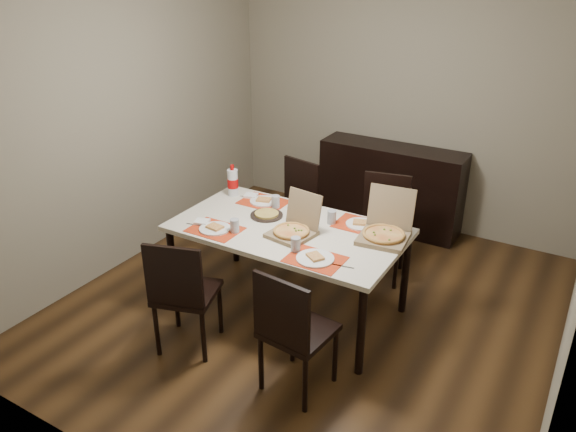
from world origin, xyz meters
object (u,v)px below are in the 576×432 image
Objects in this scene: sideboard at (390,187)px; dip_bowl at (310,218)px; dining_table at (288,235)px; chair_far_left at (293,205)px; chair_near_left at (182,291)px; soda_bottle at (233,182)px; chair_far_right at (383,222)px; pizza_box_center at (294,229)px; chair_near_right at (292,328)px.

sideboard is 1.72m from dip_bowl.
dining_table is 1.00m from chair_far_left.
dining_table is at bearing 66.07° from chair_near_left.
chair_far_right is at bearing 28.24° from soda_bottle.
dining_table is 1.94× the size of chair_near_left.
chair_far_left is 1.14m from pizza_box_center.
chair_near_right is at bearing -42.09° from soda_bottle.
chair_far_right is (0.29, -0.95, 0.06)m from sideboard.
sideboard is 1.19m from chair_far_left.
pizza_box_center reaches higher than chair_far_right.
sideboard is at bearing 106.95° from chair_far_right.
soda_bottle is (-1.18, -0.63, 0.36)m from chair_far_right.
sideboard is 1.00m from chair_far_right.
soda_bottle is at bearing 172.95° from dip_bowl.
chair_far_left is at bearing -119.92° from sideboard.
chair_near_left is (-0.52, -2.75, 0.06)m from sideboard.
chair_near_right is at bearing -57.97° from dining_table.
chair_far_left is at bearing 92.50° from chair_near_left.
soda_bottle is (-0.83, 0.10, 0.10)m from dip_bowl.
chair_near_left and chair_far_left have the same top height.
chair_far_right is at bearing 72.25° from pizza_box_center.
sideboard is 1.87m from soda_bottle.
sideboard is 2.76m from chair_near_right.
dip_bowl is (-0.44, 1.05, 0.26)m from chair_near_right.
sideboard reaches higher than dip_bowl.
chair_near_right is (0.90, 0.02, 0.00)m from chair_near_left.
soda_bottle is (-0.75, 0.31, 0.19)m from dining_table.
chair_far_left is (-0.97, 1.70, 0.00)m from chair_near_right.
soda_bottle is (-0.30, -0.56, 0.36)m from chair_far_left.
sideboard is 1.61× the size of chair_near_right.
chair_near_right and chair_far_left have the same top height.
soda_bottle reaches higher than chair_far_right.
dining_table is 1.94× the size of chair_far_right.
chair_near_right is 1.96m from chair_far_left.
chair_near_left reaches higher than dining_table.
dining_table is 1.94× the size of chair_near_right.
chair_far_right is 6.88× the size of dip_bowl.
sideboard is 3.89× the size of pizza_box_center.
pizza_box_center is (-0.04, -1.99, 0.35)m from sideboard.
dip_bowl is at bearing 112.84° from chair_near_right.
chair_near_right reaches higher than dip_bowl.
sideboard is at bearing 60.71° from soda_bottle.
chair_near_right is 3.26× the size of soda_bottle.
sideboard reaches higher than dining_table.
sideboard is 2.02m from pizza_box_center.
soda_bottle is (-0.89, -1.59, 0.42)m from sideboard.
dip_bowl is at bearing 68.88° from dining_table.
chair_near_right is 1.00× the size of chair_far_left.
chair_far_right reaches higher than dip_bowl.
chair_near_left is 1.00× the size of chair_near_right.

